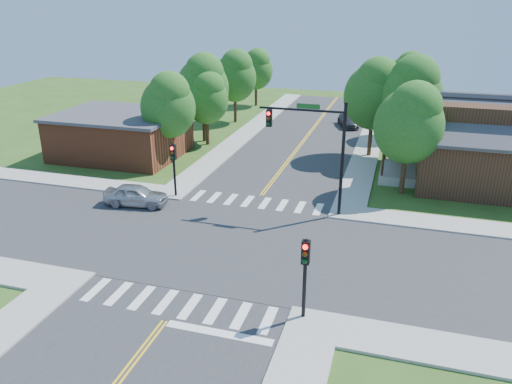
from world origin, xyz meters
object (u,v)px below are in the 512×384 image
(signal_pole_nw, at_px, (174,160))
(signal_pole_se, at_px, (305,265))
(signal_mast_ne, at_px, (315,140))
(car_dgrey, at_px, (348,121))
(car_silver, at_px, (136,196))
(house_ne, at_px, (492,141))

(signal_pole_nw, bearing_deg, signal_pole_se, -45.00)
(signal_mast_ne, height_order, car_dgrey, signal_mast_ne)
(signal_pole_nw, bearing_deg, signal_mast_ne, 0.07)
(signal_mast_ne, distance_m, signal_pole_nw, 9.76)
(signal_mast_ne, bearing_deg, signal_pole_se, -81.44)
(signal_mast_ne, bearing_deg, car_dgrey, 91.33)
(signal_mast_ne, xyz_separation_m, signal_pole_se, (1.69, -11.21, -2.19))
(signal_pole_se, bearing_deg, signal_mast_ne, 98.56)
(signal_pole_nw, xyz_separation_m, car_silver, (-1.86, -2.08, -1.95))
(signal_pole_nw, xyz_separation_m, house_ne, (20.71, 8.66, 0.67))
(signal_pole_se, bearing_deg, car_dgrey, 93.68)
(signal_mast_ne, relative_size, signal_pole_se, 1.89)
(signal_pole_se, bearing_deg, car_silver, 145.05)
(signal_pole_se, distance_m, house_ne, 22.03)
(house_ne, distance_m, car_silver, 25.12)
(car_dgrey, bearing_deg, signal_mast_ne, -107.00)
(car_dgrey, bearing_deg, signal_pole_se, -104.65)
(car_silver, relative_size, car_dgrey, 0.96)
(signal_pole_nw, bearing_deg, car_silver, -131.80)
(signal_pole_se, height_order, car_dgrey, signal_pole_se)
(signal_mast_ne, relative_size, car_silver, 1.65)
(car_silver, height_order, car_dgrey, car_silver)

